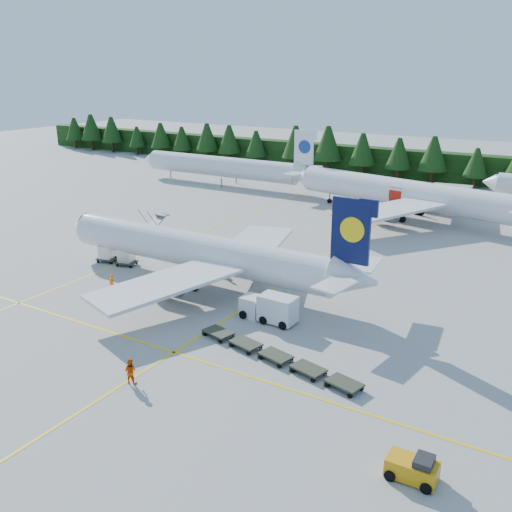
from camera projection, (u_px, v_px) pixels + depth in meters
The scene contains 16 objects.
ground at pixel (165, 312), 55.29m from camera, with size 320.00×320.00×0.00m, color #9D9D98.
taxi_stripe_a at pixel (181, 240), 78.43m from camera, with size 0.25×120.00×0.01m, color yellow.
taxi_stripe_b at pixel (312, 265), 68.50m from camera, with size 0.25×120.00×0.01m, color yellow.
taxi_stripe_cross at pixel (121, 336), 50.44m from camera, with size 80.00×0.25×0.01m, color yellow.
treeline_hedge at pixel (416, 165), 120.70m from camera, with size 220.00×4.00×6.00m, color black.
airliner_navy at pixel (190, 250), 62.84m from camera, with size 39.41×32.45×11.46m.
airliner_red at pixel (398, 193), 90.03m from camera, with size 42.87×34.92×12.61m.
airliner_far_left at pixel (216, 166), 115.27m from camera, with size 40.57×4.09×11.81m.
airstairs at pixel (143, 241), 75.16m from camera, with size 4.41×5.99×3.78m.
service_truck at pixel (269, 307), 53.12m from camera, with size 5.51×2.14×2.64m.
baggage_tug at pixel (413, 468), 32.62m from camera, with size 2.92×1.62×1.55m.
dolly_train at pixel (276, 355), 45.99m from camera, with size 15.74×4.31×0.15m.
uld_pair at pixel (117, 254), 68.66m from camera, with size 5.62×2.49×1.77m.
crew_a at pixel (112, 283), 60.14m from camera, with size 0.70×0.46×1.92m, color orange.
crew_b at pixel (130, 371), 42.56m from camera, with size 0.98×0.76×2.02m, color #E24604.
crew_c at pixel (273, 313), 53.06m from camera, with size 0.68×0.46×1.65m, color #EC5804.
Camera 1 is at (34.09, -38.66, 22.55)m, focal length 40.00 mm.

